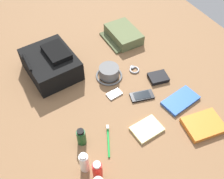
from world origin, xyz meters
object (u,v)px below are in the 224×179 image
at_px(notepad, 147,129).
at_px(wallet, 158,77).
at_px(travel_guidebook, 180,101).
at_px(toothbrush, 108,139).
at_px(sunscreen_spray, 97,170).
at_px(media_player, 114,94).
at_px(paperback_novel, 203,125).
at_px(toothpaste_tube, 84,162).
at_px(shampoo_bottle, 81,137).
at_px(cell_phone, 142,96).
at_px(bucket_hat, 109,73).
at_px(toiletry_pouch, 123,35).
at_px(backpack, 51,64).
at_px(wristwatch, 134,69).

bearing_deg(notepad, wallet, -48.62).
distance_m(travel_guidebook, toothbrush, 0.47).
bearing_deg(sunscreen_spray, toothbrush, -42.08).
xyz_separation_m(travel_guidebook, media_player, (0.22, 0.30, -0.00)).
bearing_deg(sunscreen_spray, travel_guidebook, -74.80).
xyz_separation_m(paperback_novel, wallet, (0.39, 0.01, -0.00)).
distance_m(toothpaste_tube, shampoo_bottle, 0.14).
bearing_deg(cell_phone, bucket_hat, 21.51).
relative_size(toothpaste_tube, paperback_novel, 0.61).
xyz_separation_m(toiletry_pouch, shampoo_bottle, (-0.60, 0.58, 0.02)).
xyz_separation_m(toiletry_pouch, paperback_novel, (-0.82, -0.01, -0.02)).
height_order(backpack, sunscreen_spray, backpack).
xyz_separation_m(sunscreen_spray, toothpaste_tube, (0.06, 0.04, 0.00)).
height_order(shampoo_bottle, travel_guidebook, shampoo_bottle).
bearing_deg(bucket_hat, wristwatch, -99.56).
relative_size(wristwatch, wallet, 0.65).
bearing_deg(sunscreen_spray, media_player, -37.72).
height_order(backpack, toothpaste_tube, backpack).
bearing_deg(wallet, toothbrush, 127.52).
relative_size(wristwatch, toothbrush, 0.44).
distance_m(wallet, notepad, 0.37).
bearing_deg(media_player, travel_guidebook, -126.31).
bearing_deg(sunscreen_spray, notepad, -73.57).
distance_m(bucket_hat, sunscreen_spray, 0.62).
bearing_deg(shampoo_bottle, travel_guidebook, -92.91).
bearing_deg(toiletry_pouch, notepad, 159.46).
xyz_separation_m(media_player, wristwatch, (0.11, -0.20, 0.00)).
distance_m(toiletry_pouch, wristwatch, 0.31).
height_order(media_player, wristwatch, same).
distance_m(backpack, wristwatch, 0.50).
xyz_separation_m(sunscreen_spray, notepad, (0.10, -0.33, -0.05)).
height_order(backpack, notepad, backpack).
relative_size(bucket_hat, sunscreen_spray, 1.31).
relative_size(toiletry_pouch, shampoo_bottle, 2.44).
bearing_deg(notepad, toothpaste_tube, 91.11).
bearing_deg(notepad, wristwatch, -27.65).
height_order(shampoo_bottle, notepad, shampoo_bottle).
bearing_deg(media_player, notepad, -173.37).
relative_size(toothpaste_tube, cell_phone, 0.91).
distance_m(bucket_hat, paperback_novel, 0.60).
relative_size(toothbrush, wallet, 1.48).
bearing_deg(toothbrush, paperback_novel, -109.62).
height_order(paperback_novel, toothbrush, paperback_novel).
bearing_deg(paperback_novel, toothbrush, 70.38).
height_order(media_player, notepad, notepad).
xyz_separation_m(bucket_hat, cell_phone, (-0.23, -0.09, -0.03)).
xyz_separation_m(toothpaste_tube, notepad, (0.04, -0.36, -0.05)).
bearing_deg(cell_phone, sunscreen_spray, 124.68).
xyz_separation_m(cell_phone, notepad, (-0.20, 0.10, 0.00)).
height_order(toothpaste_tube, wallet, toothpaste_tube).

